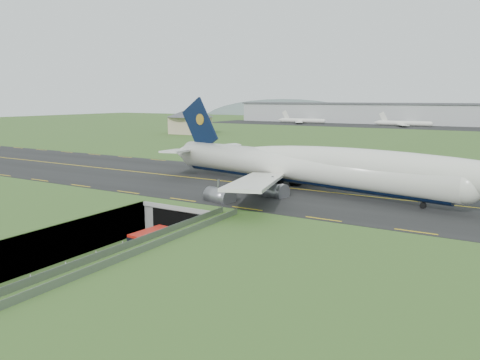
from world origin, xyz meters
The scene contains 10 objects.
ground centered at (0.00, 0.00, 0.00)m, with size 900.00×900.00×0.00m, color #3F6126.
airfield_deck centered at (0.00, 0.00, 3.00)m, with size 800.00×800.00×6.00m, color gray.
trench_road centered at (0.00, -7.50, 0.10)m, with size 12.00×75.00×0.20m, color slate.
taxiway centered at (0.00, 33.00, 6.09)m, with size 800.00×44.00×0.18m, color black.
tunnel_portal centered at (0.00, 16.71, 3.33)m, with size 17.00×22.30×6.00m.
guideway centered at (11.00, -19.11, 5.32)m, with size 3.00×53.00×7.05m.
jumbo_jet centered at (18.62, 31.66, 11.35)m, with size 92.24×58.98×19.90m.
shuttle_tram centered at (-0.28, 0.62, 1.71)m, with size 3.31×7.78×3.11m.
service_building centered at (-100.69, 146.99, 14.08)m, with size 25.70×25.70×13.64m.
cargo_terminal centered at (-0.17, 299.41, 13.96)m, with size 320.00×67.00×15.60m.
Camera 1 is at (51.33, -56.65, 25.13)m, focal length 35.00 mm.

